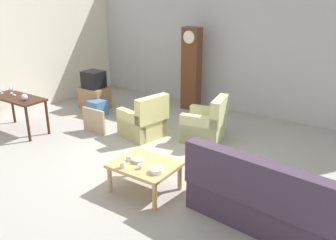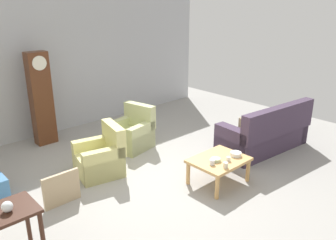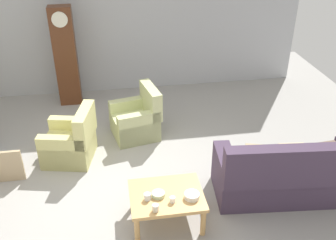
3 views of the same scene
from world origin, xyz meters
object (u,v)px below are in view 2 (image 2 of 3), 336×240
at_px(framed_picture_leaning, 62,189).
at_px(cup_cream_tall, 226,165).
at_px(grandfather_clock, 41,99).
at_px(armchair_olive_near, 101,158).
at_px(cup_blue_rimmed, 212,162).
at_px(glass_dome_cloche, 7,207).
at_px(coffee_table_wood, 219,162).
at_px(armchair_olive_far, 132,134).
at_px(couch_floral, 265,134).
at_px(cup_white_porcelain, 228,159).
at_px(bowl_white_stacked, 236,154).
at_px(bowl_shallow_green, 216,160).

height_order(framed_picture_leaning, cup_cream_tall, cup_cream_tall).
bearing_deg(grandfather_clock, framed_picture_leaning, -108.76).
relative_size(armchair_olive_near, framed_picture_leaning, 1.56).
xyz_separation_m(framed_picture_leaning, cup_blue_rimmed, (2.07, -1.29, 0.24)).
bearing_deg(cup_blue_rimmed, glass_dome_cloche, 172.41).
xyz_separation_m(coffee_table_wood, cup_cream_tall, (-0.18, -0.28, 0.11)).
distance_m(armchair_olive_far, cup_cream_tall, 2.54).
height_order(couch_floral, grandfather_clock, grandfather_clock).
xyz_separation_m(armchair_olive_far, glass_dome_cloche, (-3.17, -1.90, 0.53)).
distance_m(coffee_table_wood, cup_blue_rimmed, 0.28).
bearing_deg(grandfather_clock, cup_cream_tall, -72.53).
bearing_deg(armchair_olive_far, cup_white_porcelain, -84.40).
height_order(glass_dome_cloche, cup_blue_rimmed, glass_dome_cloche).
bearing_deg(coffee_table_wood, glass_dome_cloche, 173.99).
height_order(coffee_table_wood, cup_cream_tall, cup_cream_tall).
height_order(framed_picture_leaning, cup_blue_rimmed, cup_blue_rimmed).
bearing_deg(cup_white_porcelain, framed_picture_leaning, 149.71).
relative_size(grandfather_clock, cup_blue_rimmed, 22.94).
bearing_deg(cup_cream_tall, coffee_table_wood, 57.35).
relative_size(grandfather_clock, bowl_white_stacked, 10.41).
bearing_deg(glass_dome_cloche, coffee_table_wood, -6.01).
bearing_deg(armchair_olive_near, glass_dome_cloche, -146.85).
bearing_deg(bowl_white_stacked, grandfather_clock, 114.42).
distance_m(armchair_olive_far, bowl_shallow_green, 2.27).
bearing_deg(cup_cream_tall, cup_blue_rimmed, 108.23).
xyz_separation_m(armchair_olive_far, cup_white_porcelain, (0.24, -2.41, 0.19)).
height_order(couch_floral, bowl_shallow_green, couch_floral).
distance_m(grandfather_clock, cup_white_porcelain, 4.25).
xyz_separation_m(coffee_table_wood, glass_dome_cloche, (-3.36, 0.35, 0.45)).
distance_m(armchair_olive_near, cup_white_porcelain, 2.31).
distance_m(cup_blue_rimmed, bowl_white_stacked, 0.57).
bearing_deg(cup_white_porcelain, cup_blue_rimmed, 161.89).
bearing_deg(coffee_table_wood, bowl_shallow_green, -170.97).
height_order(armchair_olive_far, glass_dome_cloche, armchair_olive_far).
distance_m(cup_white_porcelain, cup_blue_rimmed, 0.32).
xyz_separation_m(cup_white_porcelain, cup_blue_rimmed, (-0.31, 0.10, 0.01)).
bearing_deg(bowl_white_stacked, armchair_olive_near, 132.24).
xyz_separation_m(framed_picture_leaning, cup_cream_tall, (2.14, -1.51, 0.24)).
bearing_deg(bowl_shallow_green, framed_picture_leaning, 150.65).
distance_m(coffee_table_wood, bowl_white_stacked, 0.35).
bearing_deg(coffee_table_wood, cup_cream_tall, -122.65).
height_order(couch_floral, framed_picture_leaning, couch_floral).
bearing_deg(glass_dome_cloche, cup_cream_tall, -11.35).
xyz_separation_m(framed_picture_leaning, bowl_white_stacked, (2.64, -1.35, 0.23)).
xyz_separation_m(couch_floral, cup_blue_rimmed, (-2.09, -0.29, 0.15)).
bearing_deg(framed_picture_leaning, bowl_shallow_green, -29.35).
distance_m(framed_picture_leaning, cup_white_porcelain, 2.76).
relative_size(armchair_olive_near, bowl_white_stacked, 4.77).
bearing_deg(cup_cream_tall, bowl_white_stacked, 18.21).
distance_m(cup_blue_rimmed, bowl_shallow_green, 0.15).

